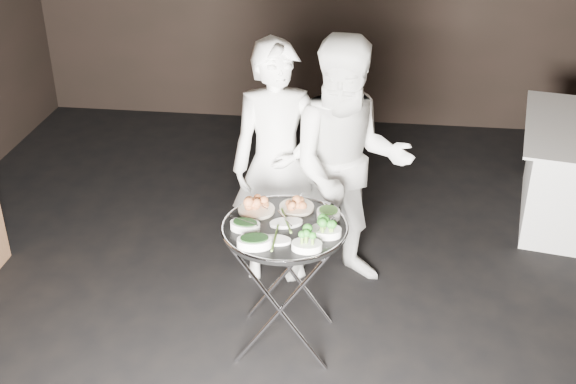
# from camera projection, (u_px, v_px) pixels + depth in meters

# --- Properties ---
(floor) EXTENTS (6.00, 7.00, 0.05)m
(floor) POSITION_uv_depth(u_px,v_px,m) (301.00, 347.00, 4.37)
(floor) COLOR black
(floor) RESTS_ON ground
(tray_stand) EXTENTS (0.54, 0.46, 0.80)m
(tray_stand) POSITION_uv_depth(u_px,v_px,m) (285.00, 281.00, 4.16)
(tray_stand) COLOR silver
(tray_stand) RESTS_ON floor
(serving_tray) EXTENTS (0.71, 0.71, 0.04)m
(serving_tray) POSITION_uv_depth(u_px,v_px,m) (285.00, 228.00, 3.99)
(serving_tray) COLOR black
(serving_tray) RESTS_ON tray_stand
(potato_plate_a) EXTENTS (0.21, 0.21, 0.08)m
(potato_plate_a) POSITION_uv_depth(u_px,v_px,m) (256.00, 206.00, 4.12)
(potato_plate_a) COLOR beige
(potato_plate_a) RESTS_ON serving_tray
(potato_plate_b) EXTENTS (0.20, 0.20, 0.07)m
(potato_plate_b) POSITION_uv_depth(u_px,v_px,m) (297.00, 204.00, 4.15)
(potato_plate_b) COLOR beige
(potato_plate_b) RESTS_ON serving_tray
(greens_bowl) EXTENTS (0.13, 0.13, 0.08)m
(greens_bowl) POSITION_uv_depth(u_px,v_px,m) (328.00, 213.00, 4.05)
(greens_bowl) COLOR white
(greens_bowl) RESTS_ON serving_tray
(asparagus_plate_a) EXTENTS (0.21, 0.16, 0.04)m
(asparagus_plate_a) POSITION_uv_depth(u_px,v_px,m) (286.00, 222.00, 4.00)
(asparagus_plate_a) COLOR white
(asparagus_plate_a) RESTS_ON serving_tray
(asparagus_plate_b) EXTENTS (0.17, 0.10, 0.04)m
(asparagus_plate_b) POSITION_uv_depth(u_px,v_px,m) (275.00, 239.00, 3.84)
(asparagus_plate_b) COLOR white
(asparagus_plate_b) RESTS_ON serving_tray
(spinach_bowl_a) EXTENTS (0.18, 0.13, 0.07)m
(spinach_bowl_a) POSITION_uv_depth(u_px,v_px,m) (245.00, 225.00, 3.94)
(spinach_bowl_a) COLOR white
(spinach_bowl_a) RESTS_ON serving_tray
(spinach_bowl_b) EXTENTS (0.21, 0.15, 0.08)m
(spinach_bowl_b) POSITION_uv_depth(u_px,v_px,m) (254.00, 241.00, 3.79)
(spinach_bowl_b) COLOR white
(spinach_bowl_b) RESTS_ON serving_tray
(broccoli_bowl_a) EXTENTS (0.17, 0.12, 0.07)m
(broccoli_bowl_a) POSITION_uv_depth(u_px,v_px,m) (326.00, 230.00, 3.89)
(broccoli_bowl_a) COLOR white
(broccoli_bowl_a) RESTS_ON serving_tray
(broccoli_bowl_b) EXTENTS (0.17, 0.12, 0.07)m
(broccoli_bowl_b) POSITION_uv_depth(u_px,v_px,m) (307.00, 244.00, 3.77)
(broccoli_bowl_b) COLOR white
(broccoli_bowl_b) RESTS_ON serving_tray
(serving_utensils) EXTENTS (0.58, 0.44, 0.01)m
(serving_utensils) POSITION_uv_depth(u_px,v_px,m) (289.00, 213.00, 4.02)
(serving_utensils) COLOR silver
(serving_utensils) RESTS_ON serving_tray
(waiter_left) EXTENTS (0.67, 0.51, 1.65)m
(waiter_left) POSITION_uv_depth(u_px,v_px,m) (278.00, 165.00, 4.64)
(waiter_left) COLOR white
(waiter_left) RESTS_ON floor
(waiter_right) EXTENTS (0.93, 0.79, 1.70)m
(waiter_right) POSITION_uv_depth(u_px,v_px,m) (348.00, 167.00, 4.56)
(waiter_right) COLOR white
(waiter_right) RESTS_ON floor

